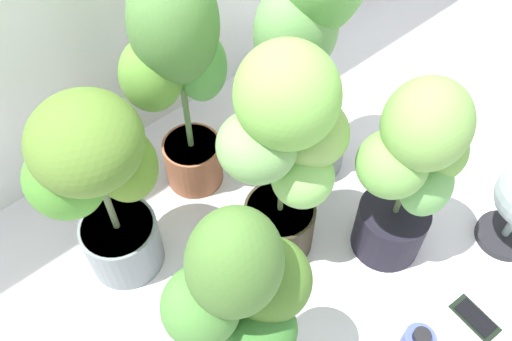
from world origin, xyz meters
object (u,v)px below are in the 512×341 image
potted_plant_front_left (241,308)px  potted_plant_front_right (412,170)px  potted_plant_back_left (98,180)px  cell_phone (475,318)px  potted_plant_back_right (310,37)px  potted_plant_back_center (178,68)px  potted_plant_center (286,149)px

potted_plant_front_left → potted_plant_front_right: bearing=0.9°
potted_plant_front_left → potted_plant_front_right: potted_plant_front_left is taller
potted_plant_front_right → potted_plant_back_left: bearing=142.8°
potted_plant_front_left → potted_plant_back_left: size_ratio=1.09×
potted_plant_front_left → cell_phone: 0.80m
potted_plant_back_right → potted_plant_back_center: (-0.33, 0.18, -0.04)m
potted_plant_center → cell_phone: bearing=-65.3°
potted_plant_center → potted_plant_back_center: potted_plant_back_center is taller
potted_plant_center → potted_plant_back_left: 0.49m
potted_plant_back_center → cell_phone: bearing=-71.7°
potted_plant_back_center → cell_phone: size_ratio=5.63×
potted_plant_back_right → potted_plant_back_center: potted_plant_back_right is taller
potted_plant_back_right → potted_plant_front_right: size_ratio=1.42×
cell_phone → potted_plant_back_right: bearing=92.8°
potted_plant_center → cell_phone: size_ratio=5.27×
potted_plant_back_right → potted_plant_front_right: bearing=-93.9°
potted_plant_back_left → potted_plant_back_right: bearing=-5.1°
potted_plant_front_left → potted_plant_front_right: 0.60m
potted_plant_center → potted_plant_back_center: size_ratio=0.94×
potted_plant_front_right → potted_plant_center: bearing=137.6°
potted_plant_front_left → potted_plant_center: 0.42m
potted_plant_front_left → potted_plant_center: potted_plant_center is taller
potted_plant_center → potted_plant_back_left: potted_plant_center is taller
potted_plant_back_left → potted_plant_back_center: (0.35, 0.12, 0.10)m
potted_plant_front_left → potted_plant_back_center: (0.29, 0.63, 0.10)m
potted_plant_front_left → cell_phone: size_ratio=4.97×
potted_plant_front_right → cell_phone: size_ratio=4.58×
potted_plant_front_left → potted_plant_back_right: bearing=35.3°
potted_plant_center → potted_plant_back_center: bearing=98.1°
potted_plant_back_center → potted_plant_center: bearing=-81.9°
cell_phone → potted_plant_center: bearing=118.9°
potted_plant_back_right → potted_plant_back_center: bearing=151.7°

